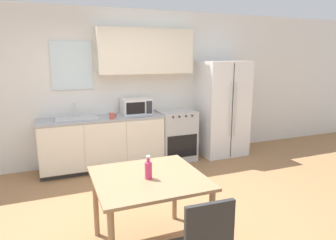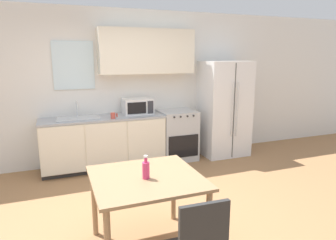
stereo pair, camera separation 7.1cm
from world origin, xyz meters
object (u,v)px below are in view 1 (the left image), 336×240
coffee_mug (112,116)px  oven_range (176,135)px  dining_table (149,187)px  drink_bottle (148,170)px  microwave (136,106)px  refrigerator (222,108)px

coffee_mug → oven_range: bearing=8.6°
dining_table → drink_bottle: size_ratio=4.56×
drink_bottle → coffee_mug: bearing=86.9°
oven_range → coffee_mug: size_ratio=8.39×
microwave → dining_table: bearing=-103.3°
microwave → dining_table: 2.59m
coffee_mug → dining_table: bearing=-92.8°
oven_range → dining_table: (-1.32, -2.41, 0.21)m
refrigerator → coffee_mug: bearing=-176.3°
refrigerator → coffee_mug: 2.17m
microwave → drink_bottle: 2.62m
coffee_mug → drink_bottle: 2.28m
oven_range → microwave: size_ratio=1.81×
refrigerator → coffee_mug: size_ratio=16.54×
oven_range → coffee_mug: 1.31m
oven_range → refrigerator: bearing=-2.5°
oven_range → dining_table: size_ratio=0.89×
oven_range → drink_bottle: bearing=-118.5°
coffee_mug → drink_bottle: (-0.12, -2.27, -0.08)m
refrigerator → microwave: (-1.68, 0.13, 0.12)m
refrigerator → drink_bottle: bearing=-133.5°
refrigerator → drink_bottle: refrigerator is taller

